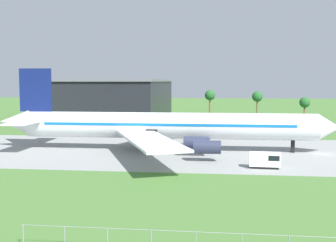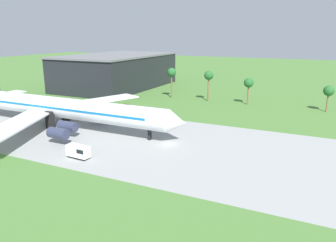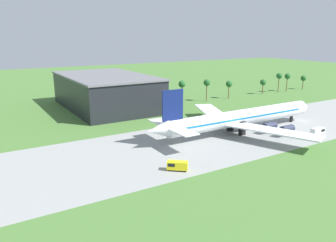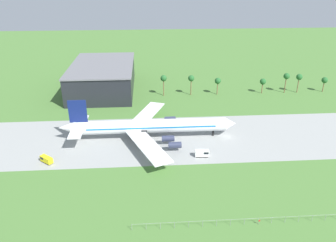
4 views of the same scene
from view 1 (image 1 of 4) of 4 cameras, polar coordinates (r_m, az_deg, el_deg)
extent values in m
plane|color=#477233|center=(94.91, 20.18, -4.22)|extent=(600.00, 600.00, 0.00)
cube|color=gray|center=(94.91, 20.18, -4.21)|extent=(320.00, 44.00, 0.02)
cylinder|color=white|center=(93.35, 0.00, -0.61)|extent=(64.51, 5.77, 5.77)
cone|color=white|center=(95.74, 21.02, -0.82)|extent=(4.62, 5.66, 5.66)
cone|color=white|center=(103.74, -20.08, -0.10)|extent=(7.21, 5.48, 5.48)
cube|color=#146BB7|center=(93.31, 0.00, -0.35)|extent=(54.84, 5.89, 0.58)
cube|color=navy|center=(101.05, -17.51, 4.02)|extent=(7.50, 0.50, 9.81)
cube|color=white|center=(101.54, -17.54, 0.11)|extent=(5.19, 23.09, 0.30)
cube|color=white|center=(78.58, -2.68, -2.49)|extent=(18.50, 31.37, 0.44)
cube|color=white|center=(108.89, -0.05, -0.29)|extent=(18.50, 31.37, 0.44)
cylinder|color=#2D334C|center=(86.29, 3.87, -2.93)|extent=(5.19, 2.60, 2.60)
cylinder|color=#2D334C|center=(80.50, 5.34, -3.54)|extent=(5.19, 2.60, 2.60)
cylinder|color=#2D334C|center=(100.00, 4.26, -1.79)|extent=(5.19, 2.60, 2.60)
cylinder|color=#2D334C|center=(105.66, 5.66, -1.42)|extent=(5.19, 2.60, 2.60)
cube|color=black|center=(94.52, 16.56, -2.63)|extent=(0.70, 0.90, 4.96)
cube|color=black|center=(91.03, -2.25, -2.71)|extent=(2.40, 1.20, 4.96)
cube|color=black|center=(97.25, -1.67, -2.19)|extent=(2.40, 1.20, 4.96)
cube|color=black|center=(76.53, 12.96, -6.12)|extent=(4.68, 2.07, 0.40)
cube|color=white|center=(76.26, 12.98, -5.07)|extent=(5.50, 2.31, 2.45)
cube|color=black|center=(76.29, 14.10, -4.81)|extent=(2.00, 2.15, 0.90)
cylinder|color=gray|center=(42.56, -19.03, -14.44)|extent=(0.10, 0.10, 2.10)
cylinder|color=gray|center=(41.05, -13.81, -15.04)|extent=(0.10, 0.10, 2.10)
cylinder|color=gray|center=(39.89, -8.21, -15.56)|extent=(0.10, 0.10, 2.10)
cylinder|color=gray|center=(39.11, -2.31, -15.94)|extent=(0.10, 0.10, 2.10)
cube|color=black|center=(163.52, -6.96, 2.65)|extent=(36.00, 60.00, 15.25)
cube|color=slate|center=(163.34, -6.99, 5.46)|extent=(36.72, 61.20, 0.80)
cylinder|color=brown|center=(148.78, 17.99, 0.70)|extent=(0.56, 0.56, 7.70)
sphere|color=#235B28|center=(148.51, 18.04, 2.41)|extent=(3.60, 3.60, 3.60)
cylinder|color=brown|center=(145.80, 5.69, 1.30)|extent=(0.56, 0.56, 9.99)
sphere|color=#235B28|center=(145.52, 5.71, 3.50)|extent=(3.60, 3.60, 3.60)
cylinder|color=brown|center=(146.43, 11.97, 1.15)|extent=(0.56, 0.56, 9.60)
sphere|color=#235B28|center=(146.15, 12.01, 3.26)|extent=(3.60, 3.60, 3.60)
camera|label=2|loc=(60.40, 74.70, 11.87)|focal=35.00mm
camera|label=3|loc=(96.87, -80.33, 12.39)|focal=35.00mm
camera|label=4|loc=(63.01, -156.52, 48.54)|focal=35.00mm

